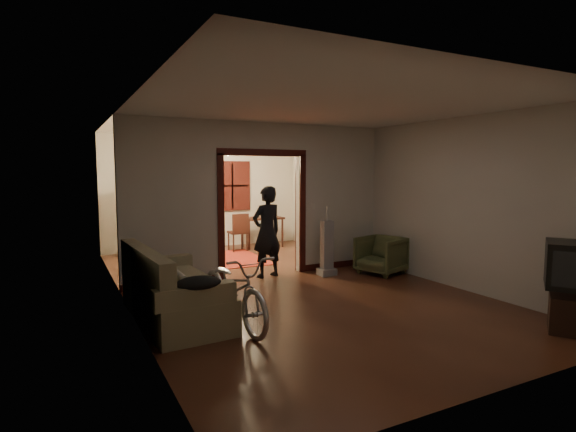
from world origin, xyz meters
TOP-DOWN VIEW (x-y plane):
  - floor at (0.00, 0.00)m, footprint 5.00×8.50m
  - ceiling at (0.00, 0.00)m, footprint 5.00×8.50m
  - wall_back at (0.00, 4.25)m, footprint 5.00×0.02m
  - wall_left at (-2.50, 0.00)m, footprint 0.02×8.50m
  - wall_right at (2.50, 0.00)m, footprint 0.02×8.50m
  - partition_wall at (0.00, 0.75)m, footprint 5.00×0.14m
  - door_casing at (0.00, 0.75)m, footprint 1.74×0.20m
  - far_window at (0.70, 4.21)m, footprint 0.98×0.06m
  - chandelier at (0.00, 2.50)m, footprint 0.24×0.24m
  - light_switch at (1.05, 0.68)m, footprint 0.08×0.01m
  - sofa at (-2.01, -1.00)m, footprint 1.06×2.12m
  - rolled_paper at (-1.91, -0.70)m, footprint 0.10×0.77m
  - jacket at (-1.96, -1.91)m, footprint 0.52×0.39m
  - bicycle at (-1.42, -1.58)m, footprint 0.77×1.81m
  - armchair at (2.04, -0.16)m, footprint 0.96×0.95m
  - tv_stand at (2.07, -3.65)m, footprint 0.65×0.64m
  - crt_tv at (2.07, -3.65)m, footprint 0.84×0.83m
  - vacuum at (1.07, 0.21)m, footprint 0.36×0.32m
  - person at (0.03, 0.59)m, footprint 0.67×0.51m
  - oriental_rug at (-0.07, 2.49)m, footprint 1.59×2.05m
  - locker at (-1.34, 3.88)m, footprint 0.86×0.55m
  - globe at (-1.34, 3.88)m, footprint 0.28×0.28m
  - desk at (1.28, 3.59)m, footprint 1.03×0.60m
  - desk_chair at (0.51, 3.35)m, footprint 0.41×0.41m

SIDE VIEW (x-z plane):
  - floor at x=0.00m, z-range -0.01..0.01m
  - oriental_rug at x=-0.07m, z-range 0.00..0.02m
  - tv_stand at x=2.07m, z-range 0.00..0.44m
  - armchair at x=2.04m, z-range 0.00..0.71m
  - desk at x=1.28m, z-range 0.00..0.75m
  - desk_chair at x=0.51m, z-range 0.00..0.92m
  - bicycle at x=-1.42m, z-range 0.00..0.92m
  - sofa at x=-2.01m, z-range 0.00..0.95m
  - vacuum at x=1.07m, z-range 0.00..1.02m
  - rolled_paper at x=-1.91m, z-range 0.48..0.58m
  - jacket at x=-1.96m, z-range 0.60..0.76m
  - locker at x=-1.34m, z-range 0.00..1.62m
  - crt_tv at x=2.07m, z-range 0.55..1.09m
  - person at x=0.03m, z-range 0.00..1.66m
  - door_casing at x=0.00m, z-range -0.06..2.26m
  - light_switch at x=1.05m, z-range 1.19..1.31m
  - wall_back at x=0.00m, z-range 0.00..2.80m
  - wall_left at x=-2.50m, z-range 0.00..2.80m
  - wall_right at x=2.50m, z-range 0.00..2.80m
  - partition_wall at x=0.00m, z-range 0.00..2.80m
  - far_window at x=0.70m, z-range 0.91..2.19m
  - globe at x=-1.34m, z-range 1.80..2.08m
  - chandelier at x=0.00m, z-range 2.23..2.47m
  - ceiling at x=0.00m, z-range 2.79..2.80m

